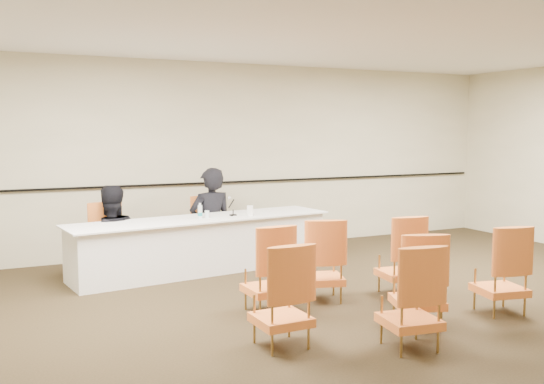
{
  "coord_description": "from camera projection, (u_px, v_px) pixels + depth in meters",
  "views": [
    {
      "loc": [
        -3.63,
        -5.1,
        1.93
      ],
      "look_at": [
        0.06,
        2.6,
        1.06
      ],
      "focal_mm": 40.0,
      "sensor_mm": 36.0,
      "label": 1
    }
  ],
  "objects": [
    {
      "name": "floor",
      "position": [
        374.0,
        316.0,
        6.34
      ],
      "size": [
        10.0,
        10.0,
        0.0
      ],
      "primitive_type": "plane",
      "color": "black",
      "rests_on": "ground"
    },
    {
      "name": "ceiling",
      "position": [
        379.0,
        23.0,
        6.03
      ],
      "size": [
        10.0,
        10.0,
        0.0
      ],
      "primitive_type": "plane",
      "rotation": [
        3.14,
        0.0,
        0.0
      ],
      "color": "silver",
      "rests_on": "ground"
    },
    {
      "name": "wall_back",
      "position": [
        231.0,
        157.0,
        9.77
      ],
      "size": [
        10.0,
        0.04,
        3.0
      ],
      "primitive_type": "cube",
      "color": "#B9B392",
      "rests_on": "ground"
    },
    {
      "name": "wall_rail",
      "position": [
        232.0,
        182.0,
        9.78
      ],
      "size": [
        9.8,
        0.04,
        0.03
      ],
      "primitive_type": "cube",
      "color": "black",
      "rests_on": "wall_back"
    },
    {
      "name": "panel_table",
      "position": [
        203.0,
        244.0,
        8.32
      ],
      "size": [
        3.77,
        1.3,
        0.74
      ],
      "primitive_type": null,
      "rotation": [
        0.0,
        0.0,
        0.12
      ],
      "color": "silver",
      "rests_on": "ground"
    },
    {
      "name": "panelist_main",
      "position": [
        211.0,
        229.0,
        8.99
      ],
      "size": [
        0.68,
        0.46,
        1.82
      ],
      "primitive_type": "imported",
      "rotation": [
        0.0,
        0.0,
        3.18
      ],
      "color": "black",
      "rests_on": "ground"
    },
    {
      "name": "panelist_main_chair",
      "position": [
        211.0,
        229.0,
        8.99
      ],
      "size": [
        0.56,
        0.56,
        0.95
      ],
      "primitive_type": null,
      "rotation": [
        0.0,
        0.0,
        0.12
      ],
      "color": "orange",
      "rests_on": "ground"
    },
    {
      "name": "panelist_second",
      "position": [
        110.0,
        246.0,
        8.18
      ],
      "size": [
        0.82,
        0.65,
        1.65
      ],
      "primitive_type": "imported",
      "rotation": [
        0.0,
        0.0,
        3.18
      ],
      "color": "black",
      "rests_on": "ground"
    },
    {
      "name": "panelist_second_chair",
      "position": [
        110.0,
        239.0,
        8.17
      ],
      "size": [
        0.56,
        0.56,
        0.95
      ],
      "primitive_type": null,
      "rotation": [
        0.0,
        0.0,
        0.12
      ],
      "color": "orange",
      "rests_on": "ground"
    },
    {
      "name": "papers",
      "position": [
        240.0,
        214.0,
        8.59
      ],
      "size": [
        0.32,
        0.25,
        0.0
      ],
      "primitive_type": "cube",
      "rotation": [
        0.0,
        0.0,
        0.09
      ],
      "color": "white",
      "rests_on": "panel_table"
    },
    {
      "name": "microphone",
      "position": [
        233.0,
        206.0,
        8.46
      ],
      "size": [
        0.1,
        0.19,
        0.27
      ],
      "primitive_type": null,
      "rotation": [
        0.0,
        0.0,
        0.01
      ],
      "color": "black",
      "rests_on": "panel_table"
    },
    {
      "name": "water_bottle",
      "position": [
        200.0,
        211.0,
        8.2
      ],
      "size": [
        0.09,
        0.09,
        0.21
      ],
      "primitive_type": null,
      "rotation": [
        0.0,
        0.0,
        0.49
      ],
      "color": "teal",
      "rests_on": "panel_table"
    },
    {
      "name": "drinking_glass",
      "position": [
        207.0,
        214.0,
        8.29
      ],
      "size": [
        0.08,
        0.08,
        0.1
      ],
      "primitive_type": "cylinder",
      "rotation": [
        0.0,
        0.0,
        -0.3
      ],
      "color": "white",
      "rests_on": "panel_table"
    },
    {
      "name": "coffee_cup",
      "position": [
        250.0,
        211.0,
        8.49
      ],
      "size": [
        0.12,
        0.12,
        0.14
      ],
      "primitive_type": "cylinder",
      "rotation": [
        0.0,
        0.0,
        0.53
      ],
      "color": "white",
      "rests_on": "panel_table"
    },
    {
      "name": "aud_chair_front_left",
      "position": [
        268.0,
        268.0,
        6.42
      ],
      "size": [
        0.51,
        0.51,
        0.95
      ],
      "primitive_type": null,
      "rotation": [
        0.0,
        0.0,
        0.02
      ],
      "color": "orange",
      "rests_on": "ground"
    },
    {
      "name": "aud_chair_front_mid",
      "position": [
        322.0,
        259.0,
        6.86
      ],
      "size": [
        0.63,
        0.63,
        0.95
      ],
      "primitive_type": null,
      "rotation": [
        0.0,
        0.0,
        -0.32
      ],
      "color": "orange",
      "rests_on": "ground"
    },
    {
      "name": "aud_chair_front_right",
      "position": [
        400.0,
        255.0,
        7.11
      ],
      "size": [
        0.56,
        0.56,
        0.95
      ],
      "primitive_type": null,
      "rotation": [
        0.0,
        0.0,
        -0.13
      ],
      "color": "orange",
      "rests_on": "ground"
    },
    {
      "name": "aud_chair_back_left",
      "position": [
        281.0,
        295.0,
        5.39
      ],
      "size": [
        0.51,
        0.51,
        0.95
      ],
      "primitive_type": null,
      "rotation": [
        0.0,
        0.0,
        0.02
      ],
      "color": "orange",
      "rests_on": "ground"
    },
    {
      "name": "aud_chair_back_mid",
      "position": [
        418.0,
        279.0,
        5.95
      ],
      "size": [
        0.64,
        0.64,
        0.95
      ],
      "primitive_type": null,
      "rotation": [
        0.0,
        0.0,
        -0.35
      ],
      "color": "orange",
      "rests_on": "ground"
    },
    {
      "name": "aud_chair_back_right",
      "position": [
        500.0,
        269.0,
        6.39
      ],
      "size": [
        0.59,
        0.59,
        0.95
      ],
      "primitive_type": null,
      "rotation": [
        0.0,
        0.0,
        -0.2
      ],
      "color": "orange",
      "rests_on": "ground"
    },
    {
      "name": "aud_chair_extra",
      "position": [
        410.0,
        296.0,
        5.34
      ],
      "size": [
        0.57,
        0.57,
        0.95
      ],
      "primitive_type": null,
      "rotation": [
        0.0,
        0.0,
        -0.14
      ],
      "color": "orange",
      "rests_on": "ground"
    }
  ]
}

